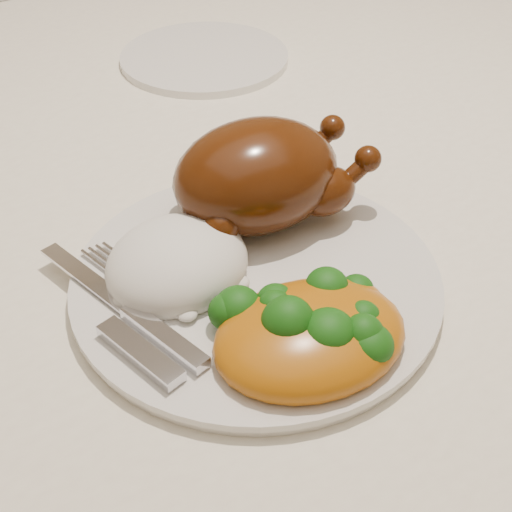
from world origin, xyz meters
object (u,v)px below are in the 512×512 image
roast_chicken (261,175)px  side_plate (204,57)px  dining_table (195,231)px  dinner_plate (256,282)px

roast_chicken → side_plate: bearing=75.5°
dining_table → side_plate: side_plate is taller
dining_table → roast_chicken: bearing=-92.4°
dining_table → dinner_plate: bearing=-103.2°
dinner_plate → roast_chicken: (0.04, 0.06, 0.05)m
dinner_plate → side_plate: 0.42m
dining_table → roast_chicken: (-0.01, -0.15, 0.16)m
side_plate → roast_chicken: 0.35m
dinner_plate → roast_chicken: size_ratio=1.59×
dining_table → roast_chicken: roast_chicken is taller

